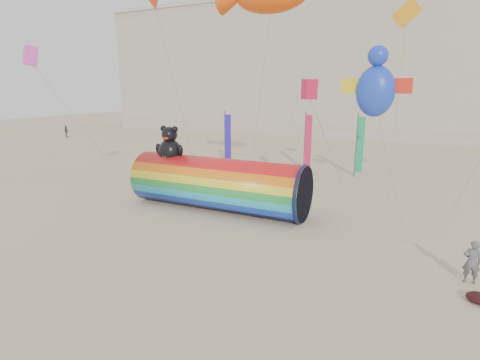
% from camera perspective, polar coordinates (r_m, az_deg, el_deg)
% --- Properties ---
extents(ground, '(160.00, 160.00, 0.00)m').
position_cam_1_polar(ground, '(19.38, -3.30, -7.71)').
color(ground, '#CCB58C').
rests_on(ground, ground).
extents(hotel_building, '(60.40, 15.40, 20.60)m').
position_cam_1_polar(hotel_building, '(65.18, 7.50, 16.46)').
color(hotel_building, '#B7AD99').
rests_on(hotel_building, ground).
extents(windsock_assembly, '(10.73, 3.27, 4.95)m').
position_cam_1_polar(windsock_assembly, '(22.33, -3.43, -0.38)').
color(windsock_assembly, red).
rests_on(windsock_assembly, ground).
extents(kite_handler, '(0.63, 0.43, 1.68)m').
position_cam_1_polar(kite_handler, '(16.59, 31.83, -10.54)').
color(kite_handler, '#57585E').
rests_on(kite_handler, ground).
extents(festival_banners, '(11.68, 2.55, 5.20)m').
position_cam_1_polar(festival_banners, '(32.51, 8.51, 5.73)').
color(festival_banners, '#59595E').
rests_on(festival_banners, ground).
extents(flying_kites, '(27.96, 14.47, 9.53)m').
position_cam_1_polar(flying_kites, '(21.83, 10.84, 23.90)').
color(flying_kites, blue).
rests_on(flying_kites, ground).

